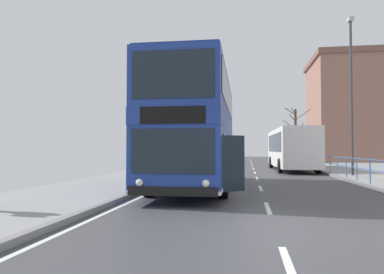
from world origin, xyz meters
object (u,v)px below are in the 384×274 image
object	(u,v)px
double_decker_bus_main	(197,130)
background_building_00	(364,109)
street_lamp_far_side	(351,85)
bare_tree_far_00	(295,133)
background_bus_far_lane	(291,148)

from	to	relation	value
double_decker_bus_main	background_building_00	distance (m)	38.95
street_lamp_far_side	background_building_00	bearing A→B (deg)	71.59
street_lamp_far_side	bare_tree_far_00	bearing A→B (deg)	89.75
double_decker_bus_main	bare_tree_far_00	bearing A→B (deg)	75.28
bare_tree_far_00	background_building_00	size ratio (longest dim) A/B	0.47
double_decker_bus_main	background_building_00	world-z (taller)	background_building_00
street_lamp_far_side	bare_tree_far_00	distance (m)	23.61
street_lamp_far_side	background_bus_far_lane	bearing A→B (deg)	111.50
bare_tree_far_00	background_building_00	world-z (taller)	background_building_00
background_bus_far_lane	bare_tree_far_00	xyz separation A→B (m)	(2.62, 17.17, 1.87)
street_lamp_far_side	background_building_00	distance (m)	29.85
double_decker_bus_main	background_bus_far_lane	distance (m)	13.83
bare_tree_far_00	street_lamp_far_side	bearing A→B (deg)	-90.25
bare_tree_far_00	background_building_00	xyz separation A→B (m)	(9.31, 4.72, 3.34)
double_decker_bus_main	street_lamp_far_side	world-z (taller)	street_lamp_far_side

